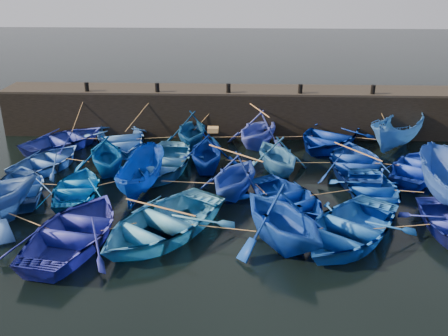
{
  "coord_description": "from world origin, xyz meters",
  "views": [
    {
      "loc": [
        0.81,
        -17.77,
        9.45
      ],
      "look_at": [
        0.0,
        3.2,
        0.7
      ],
      "focal_mm": 40.0,
      "sensor_mm": 36.0,
      "label": 1
    }
  ],
  "objects_px": {
    "boat_0": "(65,139)",
    "wooden_crate": "(213,130)",
    "boat_8": "(163,162)",
    "boat_13": "(21,186)"
  },
  "relations": [
    {
      "from": "boat_13",
      "to": "wooden_crate",
      "type": "xyz_separation_m",
      "value": [
        8.14,
        3.1,
        1.64
      ]
    },
    {
      "from": "boat_0",
      "to": "boat_8",
      "type": "distance_m",
      "value": 6.6
    },
    {
      "from": "wooden_crate",
      "to": "boat_0",
      "type": "bearing_deg",
      "value": 161.11
    },
    {
      "from": "boat_0",
      "to": "boat_13",
      "type": "height_order",
      "value": "boat_0"
    },
    {
      "from": "boat_8",
      "to": "boat_13",
      "type": "height_order",
      "value": "boat_8"
    },
    {
      "from": "boat_0",
      "to": "wooden_crate",
      "type": "bearing_deg",
      "value": -159.81
    },
    {
      "from": "boat_8",
      "to": "boat_13",
      "type": "xyz_separation_m",
      "value": [
        -5.74,
        -2.8,
        -0.1
      ]
    },
    {
      "from": "boat_0",
      "to": "wooden_crate",
      "type": "xyz_separation_m",
      "value": [
        8.21,
        -2.81,
        1.59
      ]
    },
    {
      "from": "boat_13",
      "to": "wooden_crate",
      "type": "height_order",
      "value": "wooden_crate"
    },
    {
      "from": "boat_0",
      "to": "boat_8",
      "type": "bearing_deg",
      "value": -169.07
    }
  ]
}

